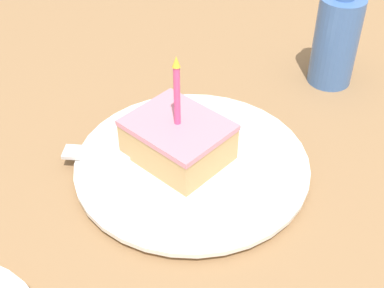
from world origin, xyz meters
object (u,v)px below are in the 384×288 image
Objects in this scene: cake_slice at (178,139)px; bottle at (336,37)px; fork at (119,155)px; plate at (192,164)px.

bottle is (0.30, -0.04, 0.03)m from cake_slice.
bottle is at bearing -14.18° from fork.
fork is 0.77× the size of bottle.
bottle is at bearing -3.31° from plate.
plate is 1.56× the size of bottle.
cake_slice is 0.30m from bottle.
cake_slice is 0.77× the size of bottle.
fork is at bearing 165.82° from bottle.
plate is 0.04m from cake_slice.
plate is 0.09m from fork.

